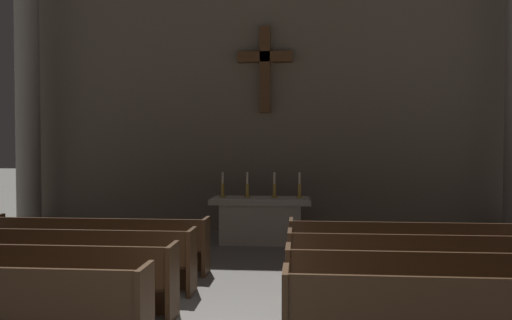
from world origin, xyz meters
TOP-DOWN VIEW (x-y plane):
  - pew_left_row_2 at (-2.56, 1.08)m, footprint 3.76×0.50m
  - pew_left_row_3 at (-2.56, 2.20)m, footprint 3.76×0.50m
  - pew_left_row_4 at (-2.56, 3.32)m, footprint 3.76×0.50m
  - pew_right_row_2 at (2.56, 1.08)m, footprint 3.76×0.50m
  - pew_right_row_3 at (2.56, 2.20)m, footprint 3.76×0.50m
  - pew_right_row_4 at (2.56, 3.32)m, footprint 3.76×0.50m
  - column_left_fourth at (-5.70, 6.77)m, footprint 0.85×0.85m
  - altar at (0.00, 6.12)m, footprint 2.20×0.90m
  - candlestick_outer_left at (-0.85, 6.12)m, footprint 0.16×0.16m
  - candlestick_inner_left at (-0.30, 6.12)m, footprint 0.16×0.16m
  - candlestick_inner_right at (0.30, 6.12)m, footprint 0.16×0.16m
  - candlestick_outer_right at (0.85, 6.12)m, footprint 0.16×0.16m
  - apse_with_cross at (0.00, 7.74)m, footprint 12.31×0.50m

SIDE VIEW (x-z plane):
  - pew_left_row_2 at x=-2.56m, z-range 0.00..0.95m
  - pew_left_row_3 at x=-2.56m, z-range 0.00..0.95m
  - pew_left_row_4 at x=-2.56m, z-range 0.00..0.95m
  - pew_right_row_2 at x=2.56m, z-range 0.00..0.95m
  - pew_right_row_3 at x=2.56m, z-range 0.00..0.95m
  - pew_right_row_4 at x=2.56m, z-range 0.00..0.95m
  - altar at x=0.00m, z-range 0.03..1.04m
  - candlestick_outer_left at x=-0.85m, z-range 0.90..1.46m
  - candlestick_inner_left at x=-0.30m, z-range 0.90..1.46m
  - candlestick_inner_right at x=0.30m, z-range 0.90..1.46m
  - candlestick_outer_right at x=0.85m, z-range 0.90..1.46m
  - column_left_fourth at x=-5.70m, z-range -0.08..6.09m
  - apse_with_cross at x=0.00m, z-range 0.00..7.30m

